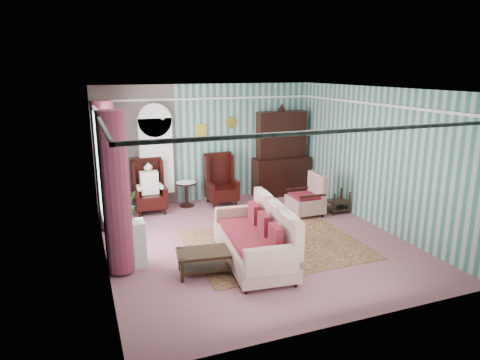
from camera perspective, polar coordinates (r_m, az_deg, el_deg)
name	(u,v)px	position (r m, az deg, el deg)	size (l,w,h in m)	color
floor	(254,241)	(8.41, 1.90, -8.12)	(6.00, 6.00, 0.00)	#844D5A
room_shell	(220,139)	(7.81, -2.68, 5.45)	(5.53, 6.02, 2.91)	#36635E
bookcase	(156,161)	(10.35, -11.12, 2.46)	(0.80, 0.28, 2.24)	white
dresser_hutch	(282,151)	(11.22, 5.58, 3.90)	(1.50, 0.56, 2.36)	black
wingback_left	(149,186)	(10.05, -12.00, -0.85)	(0.76, 0.80, 1.25)	black
wingback_right	(221,180)	(10.44, -2.48, 0.04)	(0.76, 0.80, 1.25)	black
seated_woman	(149,188)	(10.06, -11.99, -1.04)	(0.44, 0.40, 1.18)	white
round_side_table	(186,194)	(10.44, -7.16, -1.91)	(0.50, 0.50, 0.60)	black
nest_table	(338,201)	(10.18, 12.88, -2.78)	(0.45, 0.38, 0.54)	black
plant_stand	(128,245)	(7.44, -14.65, -8.38)	(0.55, 0.35, 0.80)	silver
rug	(275,244)	(8.27, 4.65, -8.52)	(3.20, 2.60, 0.01)	#4B191E
sofa	(253,236)	(7.29, 1.79, -7.47)	(2.14, 1.10, 1.01)	beige
floral_armchair	(305,196)	(9.83, 8.72, -2.16)	(0.79, 0.79, 0.88)	beige
coffee_table	(208,262)	(7.10, -4.35, -10.86)	(0.99, 0.54, 0.39)	black
potted_plant_a	(127,212)	(7.20, -14.83, -4.18)	(0.34, 0.29, 0.37)	#1B561E
potted_plant_b	(129,205)	(7.36, -14.56, -3.29)	(0.27, 0.22, 0.49)	#194E18
potted_plant_c	(124,211)	(7.26, -15.21, -3.97)	(0.22, 0.22, 0.39)	#205A1C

